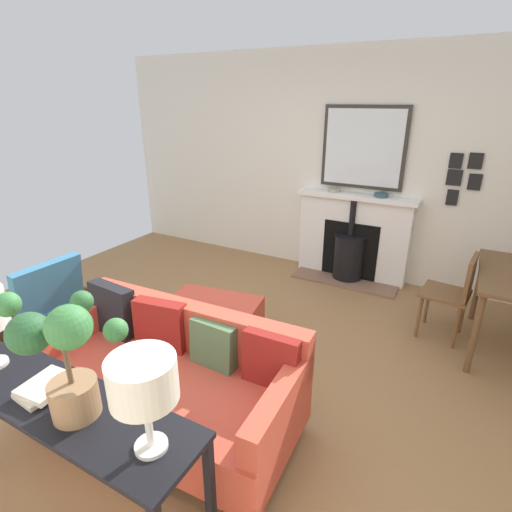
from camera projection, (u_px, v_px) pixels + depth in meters
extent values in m
cube|color=olive|center=(228.00, 370.00, 3.30)|extent=(5.02, 6.20, 0.01)
cube|color=silver|center=(335.00, 166.00, 4.85)|extent=(0.12, 6.20, 2.67)
cube|color=brown|center=(343.00, 282.00, 4.84)|extent=(0.32, 1.26, 0.03)
cube|color=white|center=(353.00, 238.00, 4.87)|extent=(0.20, 1.33, 1.01)
cube|color=black|center=(350.00, 250.00, 4.85)|extent=(0.06, 0.67, 0.70)
cylinder|color=black|center=(349.00, 257.00, 4.85)|extent=(0.36, 0.36, 0.52)
cylinder|color=black|center=(351.00, 237.00, 4.75)|extent=(0.38, 0.38, 0.02)
cylinder|color=black|center=(352.00, 218.00, 4.67)|extent=(0.07, 0.07, 0.44)
cube|color=white|center=(356.00, 197.00, 4.65)|extent=(0.25, 1.41, 0.05)
cube|color=#2D2823|center=(363.00, 148.00, 4.53)|extent=(0.04, 0.96, 0.93)
cube|color=silver|center=(363.00, 148.00, 4.52)|extent=(0.01, 0.88, 0.85)
cylinder|color=#9E9384|center=(334.00, 190.00, 4.77)|extent=(0.15, 0.15, 0.04)
torus|color=#9E9384|center=(334.00, 189.00, 4.76)|extent=(0.15, 0.15, 0.01)
cylinder|color=#334C56|center=(381.00, 195.00, 4.52)|extent=(0.16, 0.16, 0.04)
torus|color=#334C56|center=(381.00, 194.00, 4.51)|extent=(0.16, 0.16, 0.01)
cylinder|color=#B2B2B7|center=(49.00, 415.00, 2.76)|extent=(0.04, 0.04, 0.10)
cylinder|color=#B2B2B7|center=(240.00, 508.00, 2.13)|extent=(0.04, 0.04, 0.10)
cylinder|color=#B2B2B7|center=(119.00, 362.00, 3.31)|extent=(0.04, 0.04, 0.10)
cylinder|color=#B2B2B7|center=(287.00, 423.00, 2.68)|extent=(0.04, 0.04, 0.10)
cube|color=#D14C38|center=(164.00, 395.00, 2.64)|extent=(0.92, 1.83, 0.32)
cube|color=#D14C38|center=(192.00, 326.00, 2.82)|extent=(0.22, 1.80, 0.35)
cube|color=#D14C38|center=(70.00, 330.00, 2.89)|extent=(0.80, 0.16, 0.21)
cube|color=#D14C38|center=(279.00, 403.00, 2.20)|extent=(0.80, 0.16, 0.21)
cube|color=black|center=(112.00, 310.00, 3.00)|extent=(0.17, 0.41, 0.41)
cube|color=maroon|center=(160.00, 326.00, 2.82)|extent=(0.18, 0.40, 0.39)
cube|color=#4C6B47|center=(214.00, 345.00, 2.64)|extent=(0.15, 0.34, 0.34)
cube|color=maroon|center=(272.00, 360.00, 2.46)|extent=(0.14, 0.37, 0.37)
cylinder|color=#B2B2B7|center=(167.00, 344.00, 3.56)|extent=(0.04, 0.04, 0.09)
cylinder|color=#B2B2B7|center=(235.00, 359.00, 3.36)|extent=(0.04, 0.04, 0.09)
cylinder|color=#B2B2B7|center=(193.00, 318.00, 3.99)|extent=(0.04, 0.04, 0.09)
cylinder|color=#B2B2B7|center=(254.00, 329.00, 3.79)|extent=(0.04, 0.04, 0.09)
cube|color=#D14C38|center=(211.00, 318.00, 3.60)|extent=(0.74, 0.92, 0.30)
cube|color=#4C3321|center=(52.00, 306.00, 3.95)|extent=(0.05, 0.05, 0.34)
cube|color=#4C3321|center=(82.00, 319.00, 3.73)|extent=(0.05, 0.05, 0.34)
cube|color=#4C3321|center=(30.00, 346.00, 3.32)|extent=(0.05, 0.05, 0.34)
cube|color=teal|center=(37.00, 306.00, 3.56)|extent=(0.62, 0.58, 0.08)
cube|color=teal|center=(49.00, 287.00, 3.35)|extent=(0.60, 0.16, 0.45)
cube|color=#4C3321|center=(67.00, 284.00, 3.79)|extent=(0.06, 0.53, 0.04)
cube|color=black|center=(22.00, 392.00, 2.53)|extent=(0.04, 0.04, 0.71)
cube|color=black|center=(210.00, 495.00, 1.87)|extent=(0.04, 0.04, 0.71)
cube|color=black|center=(63.00, 403.00, 1.93)|extent=(0.40, 1.53, 0.03)
cylinder|color=white|center=(151.00, 446.00, 1.66)|extent=(0.14, 0.14, 0.02)
cylinder|color=white|center=(148.00, 422.00, 1.61)|extent=(0.03, 0.03, 0.24)
cylinder|color=white|center=(143.00, 379.00, 1.53)|extent=(0.28, 0.28, 0.18)
cylinder|color=#99704C|center=(75.00, 398.00, 1.81)|extent=(0.22, 0.22, 0.18)
cylinder|color=brown|center=(67.00, 361.00, 1.73)|extent=(0.02, 0.02, 0.24)
sphere|color=#26562D|center=(29.00, 334.00, 1.52)|extent=(0.17, 0.17, 0.17)
sphere|color=#387A3D|center=(69.00, 327.00, 1.47)|extent=(0.17, 0.17, 0.17)
sphere|color=#387A3D|center=(116.00, 330.00, 1.77)|extent=(0.11, 0.11, 0.11)
sphere|color=#2D6633|center=(82.00, 302.00, 1.84)|extent=(0.11, 0.11, 0.11)
sphere|color=#387A3D|center=(7.00, 304.00, 1.63)|extent=(0.11, 0.11, 0.11)
cube|color=beige|center=(45.00, 390.00, 1.98)|extent=(0.25, 0.19, 0.02)
cube|color=beige|center=(47.00, 385.00, 1.97)|extent=(0.25, 0.22, 0.03)
cylinder|color=brown|center=(478.00, 287.00, 3.93)|extent=(0.05, 0.05, 0.72)
cylinder|color=brown|center=(475.00, 335.00, 3.13)|extent=(0.05, 0.05, 0.72)
cylinder|color=brown|center=(427.00, 303.00, 3.91)|extent=(0.04, 0.04, 0.44)
cylinder|color=brown|center=(419.00, 317.00, 3.67)|extent=(0.04, 0.04, 0.44)
cylinder|color=brown|center=(463.00, 313.00, 3.74)|extent=(0.04, 0.04, 0.44)
cylinder|color=brown|center=(456.00, 328.00, 3.50)|extent=(0.04, 0.04, 0.44)
cube|color=brown|center=(445.00, 293.00, 3.62)|extent=(0.44, 0.44, 0.02)
cube|color=brown|center=(470.00, 278.00, 3.45)|extent=(0.36, 0.08, 0.38)
cube|color=black|center=(456.00, 161.00, 4.13)|extent=(0.02, 0.13, 0.16)
cube|color=black|center=(476.00, 161.00, 4.05)|extent=(0.02, 0.13, 0.16)
cube|color=black|center=(454.00, 178.00, 4.19)|extent=(0.02, 0.15, 0.17)
cube|color=black|center=(475.00, 182.00, 4.11)|extent=(0.02, 0.13, 0.17)
cube|color=black|center=(452.00, 197.00, 4.26)|extent=(0.02, 0.11, 0.17)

